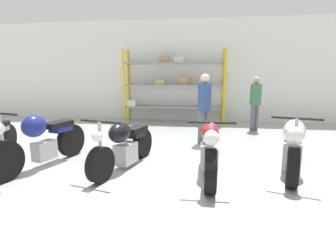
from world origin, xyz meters
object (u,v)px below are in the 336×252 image
at_px(person_browsing, 204,103).
at_px(person_near_rack, 255,99).
at_px(motorcycle_blue, 40,140).
at_px(motorcycle_red, 209,149).
at_px(shelving_rack, 172,84).
at_px(motorcycle_white, 293,146).
at_px(motorcycle_black, 124,145).

relative_size(person_browsing, person_near_rack, 1.04).
relative_size(motorcycle_blue, motorcycle_red, 1.01).
relative_size(shelving_rack, motorcycle_red, 1.73).
distance_m(motorcycle_blue, motorcycle_red, 3.00).
distance_m(person_browsing, person_near_rack, 2.27).
xyz_separation_m(motorcycle_red, person_browsing, (-0.10, 2.10, 0.56)).
xyz_separation_m(shelving_rack, motorcycle_blue, (-1.74, -5.13, -0.84)).
bearing_deg(motorcycle_blue, motorcycle_white, 109.25).
bearing_deg(motorcycle_white, motorcycle_blue, -69.16).
height_order(shelving_rack, motorcycle_red, shelving_rack).
bearing_deg(person_browsing, person_near_rack, -72.91).
distance_m(motorcycle_red, motorcycle_white, 1.43).
bearing_deg(person_near_rack, motorcycle_white, 135.26).
height_order(shelving_rack, person_browsing, shelving_rack).
relative_size(shelving_rack, person_browsing, 2.12).
relative_size(motorcycle_blue, motorcycle_white, 1.06).
distance_m(motorcycle_white, person_browsing, 2.41).
distance_m(shelving_rack, person_browsing, 3.20).
distance_m(motorcycle_blue, person_near_rack, 5.87).
relative_size(motorcycle_black, motorcycle_red, 0.94).
bearing_deg(person_browsing, motorcycle_white, -171.78).
xyz_separation_m(shelving_rack, person_browsing, (1.15, -2.96, -0.35)).
bearing_deg(person_near_rack, person_browsing, 93.75).
height_order(motorcycle_black, person_near_rack, person_near_rack).
bearing_deg(person_browsing, motorcycle_black, 113.26).
distance_m(motorcycle_red, person_browsing, 2.17).
xyz_separation_m(shelving_rack, motorcycle_black, (-0.25, -4.95, -0.92)).
bearing_deg(motorcycle_red, person_near_rack, 159.40).
bearing_deg(motorcycle_red, person_browsing, -177.64).
distance_m(motorcycle_black, person_near_rack, 4.72).
xyz_separation_m(motorcycle_blue, person_near_rack, (4.39, 3.87, 0.44)).
height_order(shelving_rack, motorcycle_blue, shelving_rack).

